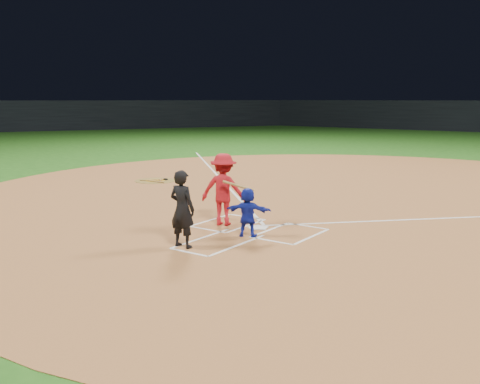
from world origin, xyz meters
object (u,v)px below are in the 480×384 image
Objects in this scene: umpire at (182,209)px; batter_at_plate at (224,189)px; home_plate at (258,228)px; on_deck_circle at (155,181)px; catcher at (248,212)px.

umpire is 2.39m from batter_at_plate.
home_plate is at bearing 12.95° from batter_at_plate.
on_deck_circle is at bearing -28.90° from home_plate.
home_plate is 9.13m from on_deck_circle.
umpire reaches higher than on_deck_circle.
batter_at_plate reaches higher than home_plate.
on_deck_circle is at bearing -45.07° from umpire.
catcher is at bearing -28.01° from batter_at_plate.
home_plate is 0.35× the size of on_deck_circle.
umpire is (-0.67, -1.66, 0.28)m from catcher.
on_deck_circle is (-7.99, 4.41, -0.00)m from home_plate.
catcher is 0.63× the size of batter_at_plate.
home_plate is 1.10m from catcher.
catcher is (0.27, -0.88, 0.60)m from home_plate.
umpire is at bearing -76.30° from batter_at_plate.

